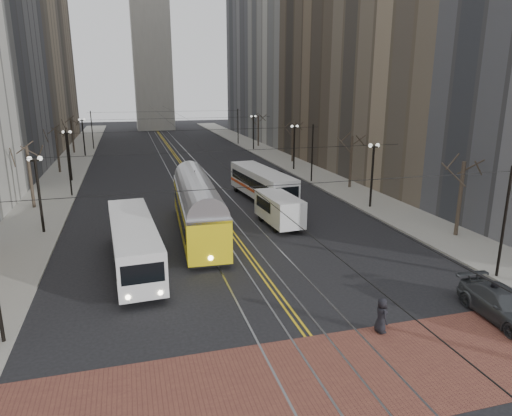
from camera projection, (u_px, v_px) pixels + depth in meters
ground at (300, 326)px, 21.22m from camera, size 260.00×260.00×0.00m
sidewalk_left at (67, 171)px, 59.10m from camera, size 5.00×140.00×0.15m
sidewalk_right at (285, 161)px, 66.94m from camera, size 5.00×140.00×0.15m
crosswalk_band at (338, 377)px, 17.50m from camera, size 25.00×6.00×0.01m
streetcar_rails at (183, 166)px, 63.04m from camera, size 4.80×130.00×0.02m
centre_lines at (183, 166)px, 63.04m from camera, size 0.42×130.00×0.01m
building_left_far at (23, 37)px, 89.27m from camera, size 16.00×20.00×40.00m
building_right_mid at (353, 41)px, 66.20m from camera, size 16.00×20.00×34.00m
building_right_far at (271, 43)px, 102.59m from camera, size 16.00×20.00×40.00m
lamp_posts at (201, 165)px, 47.21m from camera, size 27.60×57.20×5.60m
street_trees at (192, 156)px, 53.25m from camera, size 31.68×53.28×5.60m
trolley_wires at (192, 148)px, 52.61m from camera, size 25.96×120.00×6.60m
transit_bus at (134, 245)px, 27.63m from camera, size 3.12×11.85×2.93m
streetcar at (198, 212)px, 33.73m from camera, size 3.47×14.70×3.44m
rear_bus at (262, 185)px, 43.80m from camera, size 3.58×11.69×3.00m
cargo_van at (279, 211)px, 35.98m from camera, size 2.53×5.76×2.49m
sedan_grey at (280, 178)px, 50.42m from camera, size 2.15×4.98×1.68m
sedan_silver at (250, 170)px, 56.37m from camera, size 1.79×4.22×1.35m
sedan_parked at (503, 305)px, 21.65m from camera, size 2.38×5.17×1.46m
pedestrian_a at (381, 315)px, 20.46m from camera, size 0.57×0.84×1.65m
pedestrian_c at (493, 298)px, 22.04m from camera, size 0.66×0.84×1.69m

